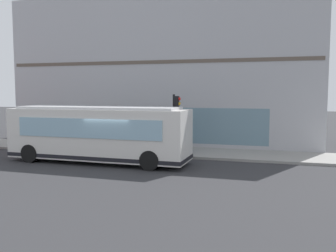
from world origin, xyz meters
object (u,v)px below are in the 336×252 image
Objects in this scene: pedestrian_near_hydrant at (155,138)px; pedestrian_walking_along_curb at (90,132)px; city_bus_nearside at (98,134)px; fire_hydrant at (123,142)px; traffic_light_near_corner at (176,113)px; newspaper_vending_box at (187,145)px; pedestrian_near_building_entrance at (87,132)px; pedestrian_by_light_pole at (37,129)px.

pedestrian_walking_along_curb is at bearing 78.47° from pedestrian_near_hydrant.
city_bus_nearside is 6.38× the size of pedestrian_near_hydrant.
traffic_light_near_corner is at bearing -110.35° from fire_hydrant.
pedestrian_near_hydrant reaches higher than newspaper_vending_box.
pedestrian_near_hydrant is 1.01× the size of pedestrian_near_building_entrance.
city_bus_nearside is 6.42× the size of pedestrian_near_building_entrance.
traffic_light_near_corner is 4.86m from fire_hydrant.
fire_hydrant is at bearing 6.29° from city_bus_nearside.
pedestrian_near_building_entrance is at bearing 80.73° from fire_hydrant.
pedestrian_walking_along_curb is 1.10× the size of pedestrian_near_building_entrance.
traffic_light_near_corner reaches higher than pedestrian_by_light_pole.
traffic_light_near_corner is (3.00, -3.60, 1.09)m from city_bus_nearside.
pedestrian_walking_along_curb reaches higher than newspaper_vending_box.
pedestrian_walking_along_curb is at bearing 34.01° from city_bus_nearside.
fire_hydrant is 2.33m from pedestrian_walking_along_curb.
pedestrian_near_hydrant is at bearing -99.52° from pedestrian_by_light_pole.
city_bus_nearside is at bearing -173.71° from fire_hydrant.
pedestrian_near_building_entrance is at bearing 81.92° from newspaper_vending_box.
pedestrian_near_hydrant is (2.95, -2.28, -0.50)m from city_bus_nearside.
traffic_light_near_corner is 2.26× the size of pedestrian_near_hydrant.
pedestrian_walking_along_curb is 4.62m from pedestrian_by_light_pole.
city_bus_nearside is at bearing 133.82° from newspaper_vending_box.
pedestrian_near_hydrant is at bearing -101.53° from pedestrian_walking_along_curb.
pedestrian_walking_along_curb is 1.92× the size of newspaper_vending_box.
pedestrian_by_light_pole reaches higher than newspaper_vending_box.
pedestrian_near_building_entrance is at bearing 34.58° from city_bus_nearside.
pedestrian_near_building_entrance is (1.05, 0.78, -0.10)m from pedestrian_walking_along_curb.
traffic_light_near_corner reaches higher than pedestrian_walking_along_curb.
pedestrian_near_building_entrance is at bearing 70.23° from pedestrian_near_hydrant.
pedestrian_walking_along_curb reaches higher than pedestrian_near_hydrant.
fire_hydrant is at bearing -75.34° from pedestrian_walking_along_curb.
pedestrian_walking_along_curb is 0.99× the size of pedestrian_by_light_pole.
pedestrian_by_light_pole is (0.59, 4.58, 0.02)m from pedestrian_walking_along_curb.
traffic_light_near_corner is 2.07× the size of pedestrian_walking_along_curb.
pedestrian_near_hydrant is 2.12m from newspaper_vending_box.
traffic_light_near_corner is at bearing -98.64° from pedestrian_walking_along_curb.
newspaper_vending_box is at bearing -98.08° from pedestrian_near_building_entrance.
city_bus_nearside is 4.81m from traffic_light_near_corner.
pedestrian_near_hydrant is (-0.06, 1.32, -1.59)m from traffic_light_near_corner.
pedestrian_near_hydrant is (-1.01, -4.94, -0.09)m from pedestrian_walking_along_curb.
pedestrian_by_light_pole is (1.54, 10.85, -1.48)m from traffic_light_near_corner.
city_bus_nearside is at bearing 142.30° from pedestrian_near_hydrant.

